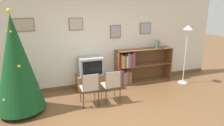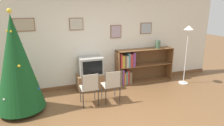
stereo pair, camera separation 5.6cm
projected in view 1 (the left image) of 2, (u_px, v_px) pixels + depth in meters
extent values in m
plane|color=brown|center=(125.00, 125.00, 3.97)|extent=(24.00, 24.00, 0.00)
cube|color=silver|center=(93.00, 40.00, 5.68)|extent=(8.06, 0.08, 2.70)
cube|color=brown|center=(95.00, 83.00, 5.99)|extent=(8.06, 0.03, 0.10)
cube|color=brown|center=(23.00, 25.00, 4.91)|extent=(0.50, 0.02, 0.32)
cube|color=tan|center=(23.00, 25.00, 4.90)|extent=(0.47, 0.01, 0.29)
cube|color=brown|center=(76.00, 24.00, 5.35)|extent=(0.38, 0.02, 0.33)
cube|color=#BCB7A8|center=(76.00, 24.00, 5.33)|extent=(0.34, 0.01, 0.29)
cube|color=brown|center=(115.00, 32.00, 5.79)|extent=(0.33, 0.02, 0.37)
cube|color=#A893A3|center=(116.00, 32.00, 5.78)|extent=(0.29, 0.01, 0.34)
cube|color=brown|center=(145.00, 28.00, 6.10)|extent=(0.37, 0.02, 0.34)
cube|color=#9EA8B2|center=(146.00, 28.00, 6.09)|extent=(0.34, 0.01, 0.30)
cylinder|color=maroon|center=(23.00, 110.00, 4.48)|extent=(0.36, 0.36, 0.10)
cone|color=#14471E|center=(16.00, 64.00, 4.19)|extent=(1.03, 1.03, 2.05)
sphere|color=yellow|center=(9.00, 11.00, 3.89)|extent=(0.10, 0.10, 0.10)
sphere|color=silver|center=(34.00, 82.00, 4.67)|extent=(0.06, 0.06, 0.06)
sphere|color=#1E4CB2|center=(15.00, 77.00, 4.57)|extent=(0.06, 0.06, 0.06)
sphere|color=#1E4CB2|center=(38.00, 89.00, 4.38)|extent=(0.06, 0.06, 0.06)
sphere|color=gold|center=(19.00, 66.00, 3.99)|extent=(0.06, 0.06, 0.06)
sphere|color=gold|center=(36.00, 78.00, 4.47)|extent=(0.05, 0.05, 0.05)
sphere|color=gold|center=(11.00, 32.00, 3.92)|extent=(0.05, 0.05, 0.05)
sphere|color=silver|center=(4.00, 100.00, 4.00)|extent=(0.05, 0.05, 0.05)
sphere|color=red|center=(7.00, 71.00, 4.35)|extent=(0.05, 0.05, 0.05)
sphere|color=gold|center=(7.00, 31.00, 3.96)|extent=(0.05, 0.05, 0.05)
cube|color=brown|center=(91.00, 88.00, 5.72)|extent=(0.77, 0.43, 0.05)
cube|color=olive|center=(91.00, 81.00, 5.66)|extent=(0.80, 0.45, 0.39)
cube|color=#9E9E99|center=(91.00, 66.00, 5.54)|extent=(0.66, 0.43, 0.49)
cube|color=black|center=(93.00, 68.00, 5.34)|extent=(0.54, 0.01, 0.38)
cube|color=#BCB29E|center=(89.00, 88.00, 4.72)|extent=(0.40, 0.40, 0.02)
cube|color=#BCB29E|center=(91.00, 83.00, 4.49)|extent=(0.35, 0.01, 0.38)
cylinder|color=#4C4C51|center=(80.00, 94.00, 4.88)|extent=(0.02, 0.02, 0.42)
cylinder|color=#4C4C51|center=(95.00, 92.00, 5.00)|extent=(0.02, 0.02, 0.42)
cylinder|color=#4C4C51|center=(84.00, 100.00, 4.56)|extent=(0.02, 0.02, 0.42)
cylinder|color=#4C4C51|center=(99.00, 98.00, 4.67)|extent=(0.02, 0.02, 0.42)
cylinder|color=#4C4C51|center=(83.00, 93.00, 4.50)|extent=(0.02, 0.02, 0.82)
cylinder|color=#4C4C51|center=(98.00, 90.00, 4.62)|extent=(0.02, 0.02, 0.82)
cube|color=#BCB29E|center=(111.00, 85.00, 4.90)|extent=(0.40, 0.40, 0.02)
cube|color=#BCB29E|center=(113.00, 80.00, 4.67)|extent=(0.35, 0.01, 0.38)
cylinder|color=#4C4C51|center=(102.00, 91.00, 5.06)|extent=(0.02, 0.02, 0.42)
cylinder|color=#4C4C51|center=(115.00, 89.00, 5.18)|extent=(0.02, 0.02, 0.42)
cylinder|color=#4C4C51|center=(106.00, 97.00, 4.73)|extent=(0.02, 0.02, 0.42)
cylinder|color=#4C4C51|center=(120.00, 95.00, 4.85)|extent=(0.02, 0.02, 0.42)
cylinder|color=#4C4C51|center=(106.00, 89.00, 4.68)|extent=(0.02, 0.02, 0.82)
cylinder|color=#4C4C51|center=(120.00, 87.00, 4.80)|extent=(0.02, 0.02, 0.82)
cube|color=brown|center=(117.00, 68.00, 5.90)|extent=(0.02, 0.36, 1.04)
cube|color=brown|center=(168.00, 62.00, 6.50)|extent=(0.02, 0.36, 1.04)
cube|color=brown|center=(145.00, 49.00, 6.06)|extent=(1.82, 0.36, 0.02)
cube|color=brown|center=(143.00, 81.00, 6.34)|extent=(1.82, 0.36, 0.02)
cube|color=brown|center=(144.00, 65.00, 6.19)|extent=(1.78, 0.36, 0.02)
cube|color=brown|center=(141.00, 64.00, 6.36)|extent=(1.82, 0.01, 1.04)
cube|color=#756047|center=(120.00, 77.00, 5.94)|extent=(0.05, 0.23, 0.49)
cube|color=#7A3D7F|center=(122.00, 77.00, 5.96)|extent=(0.06, 0.21, 0.47)
cube|color=orange|center=(123.00, 78.00, 6.02)|extent=(0.05, 0.28, 0.37)
cube|color=teal|center=(125.00, 78.00, 6.00)|extent=(0.04, 0.21, 0.39)
cube|color=#B73333|center=(126.00, 76.00, 6.05)|extent=(0.05, 0.29, 0.43)
cube|color=#756047|center=(129.00, 77.00, 6.05)|extent=(0.08, 0.21, 0.37)
cube|color=#B73333|center=(120.00, 61.00, 5.80)|extent=(0.05, 0.22, 0.42)
cube|color=gold|center=(121.00, 61.00, 5.87)|extent=(0.07, 0.30, 0.37)
cube|color=#756047|center=(124.00, 61.00, 5.88)|extent=(0.05, 0.28, 0.35)
cube|color=silver|center=(126.00, 61.00, 5.87)|extent=(0.04, 0.22, 0.34)
cube|color=teal|center=(127.00, 60.00, 5.92)|extent=(0.06, 0.30, 0.42)
cube|color=#B73333|center=(130.00, 60.00, 5.93)|extent=(0.07, 0.26, 0.39)
cube|color=#7A3D7F|center=(132.00, 59.00, 5.94)|extent=(0.07, 0.24, 0.43)
cylinder|color=#47664C|center=(157.00, 45.00, 6.11)|extent=(0.16, 0.16, 0.23)
torus|color=#47664C|center=(157.00, 41.00, 6.08)|extent=(0.14, 0.14, 0.03)
cylinder|color=silver|center=(182.00, 82.00, 6.17)|extent=(0.28, 0.28, 0.03)
cylinder|color=silver|center=(185.00, 57.00, 5.94)|extent=(0.03, 0.03, 1.61)
cone|color=white|center=(188.00, 27.00, 5.70)|extent=(0.28, 0.28, 0.12)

